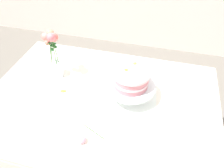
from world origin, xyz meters
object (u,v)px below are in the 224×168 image
at_px(fallen_rose, 82,139).
at_px(flower_vase, 55,55).
at_px(cake_stand, 130,87).
at_px(layer_cake, 131,79).
at_px(dining_table, 100,111).

bearing_deg(fallen_rose, flower_vase, 127.16).
height_order(cake_stand, layer_cake, layer_cake).
relative_size(cake_stand, layer_cake, 1.40).
relative_size(dining_table, layer_cake, 6.75).
relative_size(dining_table, cake_stand, 4.83).
xyz_separation_m(layer_cake, flower_vase, (-0.51, 0.08, 0.02)).
bearing_deg(flower_vase, fallen_rose, -52.84).
bearing_deg(dining_table, layer_cake, 25.22).
bearing_deg(dining_table, fallen_rose, -89.47).
xyz_separation_m(flower_vase, fallen_rose, (0.34, -0.45, -0.15)).
bearing_deg(fallen_rose, cake_stand, 65.90).
xyz_separation_m(cake_stand, fallen_rose, (-0.17, -0.37, -0.06)).
relative_size(cake_stand, fallen_rose, 2.15).
bearing_deg(layer_cake, dining_table, -154.78).
distance_m(dining_table, layer_cake, 0.30).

